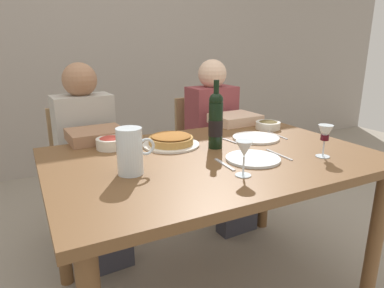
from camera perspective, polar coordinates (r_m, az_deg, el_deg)
back_wall at (r=3.65m, az=-15.51°, el=17.99°), size 8.00×0.10×2.80m
dining_table at (r=1.63m, az=3.55°, el=-4.88°), size 1.50×1.00×0.76m
wine_bottle at (r=1.68m, az=3.99°, el=3.96°), size 0.07×0.07×0.34m
water_pitcher at (r=1.36m, az=-10.29°, el=-1.64°), size 0.16×0.10×0.19m
baked_tart at (r=1.74m, az=-3.53°, el=0.61°), size 0.29×0.29×0.06m
salad_bowl at (r=1.74m, az=-13.48°, el=0.30°), size 0.14×0.14×0.06m
olive_bowl at (r=2.14m, az=12.60°, el=3.20°), size 0.15×0.15×0.05m
wine_glass_left_diner at (r=1.33m, az=8.73°, el=-1.08°), size 0.07×0.07×0.14m
wine_glass_right_diner at (r=1.65m, az=21.36°, el=1.48°), size 0.07×0.07×0.15m
dinner_plate_left_setting at (r=1.55m, az=10.16°, el=-2.42°), size 0.24×0.24×0.01m
dinner_plate_right_setting at (r=1.90m, az=10.63°, el=1.02°), size 0.25×0.25×0.01m
fork_left_setting at (r=1.47m, az=5.47°, el=-3.44°), size 0.02×0.16×0.00m
knife_left_setting at (r=1.64m, az=14.33°, el=-1.73°), size 0.01×0.18×0.00m
knife_right_setting at (r=1.99m, az=14.05°, el=1.43°), size 0.02×0.18×0.00m
spoon_right_setting at (r=1.81m, az=6.86°, el=0.35°), size 0.04×0.16×0.00m
chair_left at (r=2.36m, az=-17.68°, el=-3.29°), size 0.42×0.42×0.87m
diner_left at (r=2.10m, az=-16.54°, el=-2.14°), size 0.35×0.52×1.16m
chair_right at (r=2.64m, az=1.81°, el=-0.42°), size 0.42×0.42×0.87m
diner_right at (r=2.42m, az=4.74°, el=0.89°), size 0.35×0.52×1.16m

